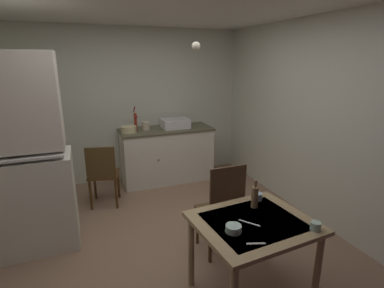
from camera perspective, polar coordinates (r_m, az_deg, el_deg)
ground_plane at (r=3.44m, az=-4.81°, el=-19.37°), size 5.36×5.36×0.00m
wall_back at (r=5.05m, az=-12.36°, el=7.23°), size 3.98×0.10×2.50m
wall_right at (r=3.92m, az=23.94°, el=3.77°), size 0.10×4.46×2.50m
hutch_cabinet at (r=3.49m, az=-30.89°, el=-3.29°), size 1.03×0.56×2.08m
counter_cabinet at (r=4.99m, az=-4.92°, el=-2.01°), size 1.51×0.64×0.90m
sink_basin at (r=4.90m, az=-3.26°, el=4.05°), size 0.44×0.34×0.15m
hand_pump at (r=4.77m, az=-10.92°, el=4.58°), size 0.05×0.27×0.39m
mixing_bowl_counter at (r=4.68m, az=-12.17°, el=2.79°), size 0.24×0.24×0.10m
stoneware_crock at (r=4.82m, az=-8.93°, el=3.55°), size 0.13×0.13×0.13m
dining_table at (r=2.57m, az=11.77°, el=-16.44°), size 0.99×0.86×0.73m
chair_far_side at (r=3.09m, az=5.86°, el=-12.27°), size 0.40×0.40×1.02m
chair_by_counter at (r=4.24m, az=-16.89°, el=-5.51°), size 0.48×0.48×0.89m
serving_bowl_wide at (r=2.34m, az=8.06°, el=-15.95°), size 0.12×0.12×0.05m
mug_dark at (r=2.52m, az=22.86°, el=-14.47°), size 0.08×0.08×0.07m
mug_tall at (r=2.84m, az=12.62°, el=-9.92°), size 0.09×0.09×0.07m
glass_bottle at (r=2.68m, az=12.09°, el=-9.91°), size 0.06×0.06×0.26m
table_knife at (r=2.48m, az=11.05°, el=-14.81°), size 0.12×0.15×0.00m
teaspoon_near_bowl at (r=2.25m, az=12.30°, el=-18.38°), size 0.14×0.06×0.00m
pendant_bulb at (r=2.80m, az=0.78°, el=18.44°), size 0.08×0.08×0.08m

